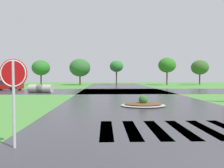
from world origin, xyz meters
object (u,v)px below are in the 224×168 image
at_px(stop_sign, 13,82).
at_px(car_dark_suv, 7,85).
at_px(median_island, 143,104).
at_px(drainage_pipe_stack, 41,89).

xyz_separation_m(stop_sign, car_dark_suv, (-10.72, 23.91, -1.15)).
xyz_separation_m(stop_sign, median_island, (4.83, 7.95, -1.63)).
bearing_deg(stop_sign, drainage_pipe_stack, 109.53).
bearing_deg(median_island, drainage_pipe_stack, 130.70).
bearing_deg(car_dark_suv, drainage_pipe_stack, 147.79).
relative_size(median_island, drainage_pipe_stack, 0.97).
bearing_deg(stop_sign, car_dark_suv, 119.46).
xyz_separation_m(median_island, car_dark_suv, (-15.55, 15.96, 0.47)).
relative_size(car_dark_suv, drainage_pipe_stack, 1.42).
height_order(stop_sign, car_dark_suv, stop_sign).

